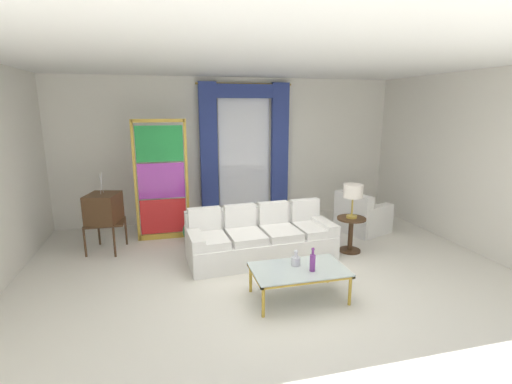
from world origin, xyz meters
TOP-DOWN VIEW (x-y plane):
  - ground_plane at (0.00, 0.00)m, footprint 16.00×16.00m
  - wall_rear at (0.00, 3.06)m, footprint 8.00×0.12m
  - wall_right at (3.66, 0.60)m, footprint 0.12×7.00m
  - ceiling_slab at (0.00, 0.80)m, footprint 8.00×7.60m
  - curtained_window at (0.28, 2.89)m, footprint 2.00×0.17m
  - couch_white_long at (0.03, 0.72)m, footprint 2.39×1.07m
  - coffee_table at (0.16, -0.72)m, footprint 1.19×0.71m
  - bottle_blue_decanter at (0.15, -0.62)m, footprint 0.11×0.11m
  - bottle_crystal_tall at (0.30, -0.83)m, footprint 0.07×0.07m
  - vintage_tv at (-2.44, 1.62)m, footprint 0.64×0.70m
  - armchair_white at (2.28, 1.44)m, footprint 1.05×1.04m
  - stained_glass_divider at (-1.47, 1.98)m, footprint 0.95×0.05m
  - peacock_figurine at (-0.94, 1.59)m, footprint 0.44×0.60m
  - round_side_table at (1.57, 0.56)m, footprint 0.48×0.48m
  - table_lamp_brass at (1.57, 0.56)m, footprint 0.32×0.32m

SIDE VIEW (x-z plane):
  - ground_plane at x=0.00m, z-range 0.00..0.00m
  - peacock_figurine at x=-0.94m, z-range -0.03..0.47m
  - armchair_white at x=2.28m, z-range -0.11..0.69m
  - couch_white_long at x=0.03m, z-range -0.12..0.74m
  - round_side_table at x=1.57m, z-range 0.06..0.65m
  - coffee_table at x=0.16m, z-range 0.17..0.58m
  - bottle_blue_decanter at x=0.15m, z-range 0.38..0.59m
  - bottle_crystal_tall at x=0.30m, z-range 0.38..0.69m
  - vintage_tv at x=-2.44m, z-range 0.06..1.40m
  - table_lamp_brass at x=1.57m, z-range 0.74..1.31m
  - stained_glass_divider at x=-1.47m, z-range -0.04..2.16m
  - wall_rear at x=0.00m, z-range 0.00..3.00m
  - wall_right at x=3.66m, z-range 0.00..3.00m
  - curtained_window at x=0.28m, z-range 0.39..3.09m
  - ceiling_slab at x=0.00m, z-range 3.00..3.04m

